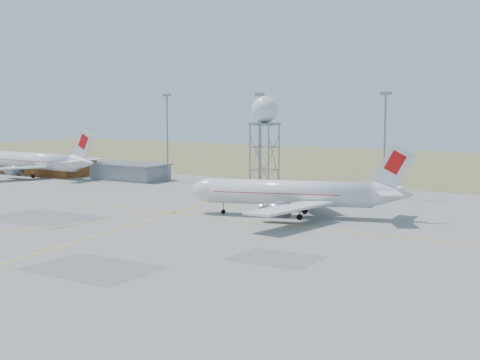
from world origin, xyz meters
The scene contains 11 objects.
ground centered at (0.00, 0.00, 0.00)m, with size 400.00×400.00×0.00m, color gray.
grass_strip centered at (0.00, 140.00, 0.01)m, with size 400.00×120.00×0.03m, color olive.
building_orange centered at (-75.00, 62.00, 2.17)m, with size 33.00×12.00×4.30m.
building_grey centered at (-45.00, 64.00, 1.97)m, with size 19.00×10.00×3.90m.
mast_a centered at (-35.00, 66.00, 12.07)m, with size 2.20×0.50×20.50m.
mast_b centered at (-10.00, 66.00, 12.07)m, with size 2.20×0.50×20.50m.
mast_c centered at (18.00, 66.00, 12.07)m, with size 2.20×0.50×20.50m.
airliner_main centered at (13.17, 37.39, 3.76)m, with size 35.31×33.36×12.27m.
airliner_far centered at (-68.96, 56.73, 3.81)m, with size 36.52×35.57×12.44m.
radar_tower centered at (-5.64, 60.67, 11.11)m, with size 5.47×5.47×19.80m.
fire_truck centered at (-1.89, 55.78, 1.53)m, with size 8.39×5.24×3.18m.
Camera 1 is at (62.33, -58.00, 18.20)m, focal length 50.00 mm.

